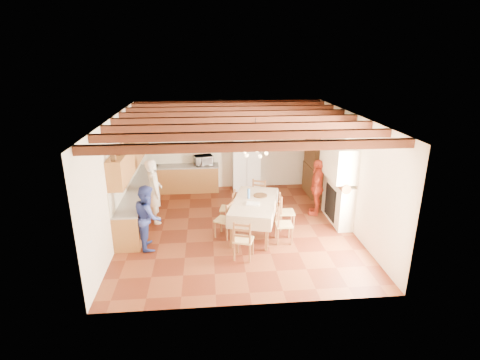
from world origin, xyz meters
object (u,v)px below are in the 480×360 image
object	(u,v)px
chair_right_far	(287,211)
person_woman_blue	(148,217)
chair_left_near	(224,219)
chair_end_far	(257,197)
chair_left_far	(228,208)
person_man	(154,191)
refrigerator	(246,163)
person_woman_red	(317,187)
chair_right_near	(284,224)
chair_end_near	(243,239)
microwave	(204,160)
dining_table	(254,204)
hutch	(316,162)

from	to	relation	value
chair_right_far	person_woman_blue	size ratio (longest dim) A/B	0.61
chair_left_near	chair_end_far	world-z (taller)	same
chair_left_far	person_woman_blue	distance (m)	2.25
chair_right_far	person_man	world-z (taller)	person_man
chair_left_near	chair_right_far	world-z (taller)	same
chair_end_far	refrigerator	bearing A→B (deg)	115.54
person_woman_blue	person_woman_red	world-z (taller)	person_woman_red
refrigerator	chair_right_near	size ratio (longest dim) A/B	1.90
person_man	person_woman_blue	distance (m)	1.42
chair_right_near	person_woman_blue	bearing A→B (deg)	91.11
refrigerator	chair_end_near	distance (m)	4.67
chair_left_far	chair_right_far	bearing A→B (deg)	87.68
person_man	microwave	distance (m)	2.71
refrigerator	chair_left_near	world-z (taller)	refrigerator
refrigerator	dining_table	bearing A→B (deg)	-93.16
dining_table	chair_left_near	world-z (taller)	chair_left_near
dining_table	person_man	bearing A→B (deg)	161.14
person_woman_blue	microwave	bearing A→B (deg)	-30.78
chair_left_far	chair_right_near	bearing A→B (deg)	61.54
chair_left_near	chair_right_near	distance (m)	1.52
hutch	chair_end_near	world-z (taller)	hutch
chair_right_near	chair_right_far	world-z (taller)	same
refrigerator	hutch	size ratio (longest dim) A/B	0.82
refrigerator	person_woman_red	distance (m)	2.96
chair_left_near	chair_end_far	distance (m)	1.77
dining_table	microwave	size ratio (longest dim) A/B	3.80
chair_left_far	chair_end_near	xyz separation A→B (m)	(0.25, -1.80, 0.00)
refrigerator	chair_left_far	xyz separation A→B (m)	(-0.79, -2.82, -0.43)
person_man	person_woman_blue	world-z (taller)	person_man
chair_end_near	chair_right_far	bearing A→B (deg)	-114.51
chair_end_near	microwave	world-z (taller)	microwave
dining_table	chair_end_far	world-z (taller)	chair_end_far
chair_left_far	person_man	xyz separation A→B (m)	(-1.97, 0.35, 0.42)
chair_left_near	person_woman_red	bearing A→B (deg)	142.20
dining_table	refrigerator	bearing A→B (deg)	87.69
chair_left_far	chair_end_far	size ratio (longest dim) A/B	1.00
chair_end_near	microwave	xyz separation A→B (m)	(-0.88, 4.51, 0.58)
chair_right_near	person_man	distance (m)	3.63
refrigerator	person_woman_blue	xyz separation A→B (m)	(-2.74, -3.88, -0.13)
dining_table	chair_left_far	distance (m)	0.91
chair_left_far	microwave	world-z (taller)	microwave
dining_table	chair_left_near	distance (m)	0.87
refrigerator	chair_end_far	world-z (taller)	refrigerator
microwave	chair_end_far	bearing A→B (deg)	-67.80
microwave	chair_left_near	bearing A→B (deg)	-97.59
chair_right_far	chair_end_near	distance (m)	1.92
chair_left_near	chair_left_far	xyz separation A→B (m)	(0.14, 0.70, 0.00)
chair_end_near	person_woman_red	size ratio (longest dim) A/B	0.59
chair_right_far	chair_end_near	size ratio (longest dim) A/B	1.00
person_man	person_woman_blue	bearing A→B (deg)	167.00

